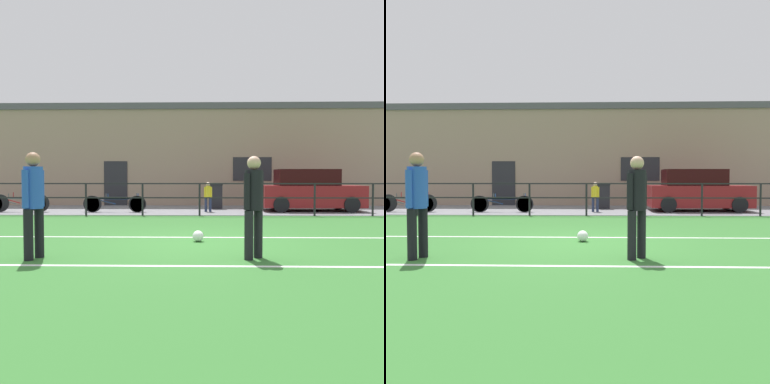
{
  "view_description": "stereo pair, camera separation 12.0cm",
  "coord_description": "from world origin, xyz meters",
  "views": [
    {
      "loc": [
        0.09,
        -8.47,
        1.36
      ],
      "look_at": [
        -0.19,
        3.04,
        0.94
      ],
      "focal_mm": 38.81,
      "sensor_mm": 36.0,
      "label": 1
    },
    {
      "loc": [
        0.21,
        -8.46,
        1.36
      ],
      "look_at": [
        -0.19,
        3.04,
        0.94
      ],
      "focal_mm": 38.81,
      "sensor_mm": 36.0,
      "label": 2
    }
  ],
  "objects": [
    {
      "name": "bicycle_parked_1",
      "position": [
        -3.2,
        7.2,
        0.34
      ],
      "size": [
        2.32,
        0.04,
        0.72
      ],
      "color": "black",
      "rests_on": "pavement_strip"
    },
    {
      "name": "field_line_touchline",
      "position": [
        0.0,
        0.83,
        0.0
      ],
      "size": [
        36.0,
        0.11,
        0.0
      ],
      "primitive_type": "cube",
      "color": "white",
      "rests_on": "ground"
    },
    {
      "name": "bicycle_parked_4",
      "position": [
        -6.87,
        7.2,
        0.37
      ],
      "size": [
        2.23,
        0.04,
        0.77
      ],
      "color": "black",
      "rests_on": "pavement_strip"
    },
    {
      "name": "player_striker",
      "position": [
        -2.7,
        -1.68,
        1.01
      ],
      "size": [
        0.31,
        0.47,
        1.77
      ],
      "rotation": [
        0.0,
        0.0,
        4.4
      ],
      "color": "black",
      "rests_on": "ground"
    },
    {
      "name": "trash_bin_0",
      "position": [
        0.67,
        9.05,
        0.56
      ],
      "size": [
        0.57,
        0.48,
        1.07
      ],
      "color": "black",
      "rests_on": "pavement_strip"
    },
    {
      "name": "perimeter_fence",
      "position": [
        0.0,
        6.0,
        0.75
      ],
      "size": [
        36.07,
        0.07,
        1.15
      ],
      "color": "black",
      "rests_on": "ground"
    },
    {
      "name": "soccer_ball_match",
      "position": [
        0.01,
        0.23,
        0.12
      ],
      "size": [
        0.23,
        0.23,
        0.23
      ],
      "primitive_type": "sphere",
      "color": "white",
      "rests_on": "ground"
    },
    {
      "name": "spectator_child",
      "position": [
        0.32,
        7.43,
        0.67
      ],
      "size": [
        0.31,
        0.2,
        1.15
      ],
      "rotation": [
        0.0,
        0.0,
        3.06
      ],
      "color": "#232D4C",
      "rests_on": "pavement_strip"
    },
    {
      "name": "parked_car_red",
      "position": [
        4.34,
        8.01,
        0.79
      ],
      "size": [
        3.88,
        1.79,
        1.64
      ],
      "color": "maroon",
      "rests_on": "pavement_strip"
    },
    {
      "name": "bicycle_parked_2",
      "position": [
        -3.27,
        7.2,
        0.35
      ],
      "size": [
        2.36,
        0.04,
        0.73
      ],
      "color": "black",
      "rests_on": "pavement_strip"
    },
    {
      "name": "player_goalkeeper",
      "position": [
        0.95,
        -1.58,
        0.97
      ],
      "size": [
        0.36,
        0.37,
        1.71
      ],
      "rotation": [
        0.0,
        0.0,
        0.8
      ],
      "color": "black",
      "rests_on": "ground"
    },
    {
      "name": "field_line_hash",
      "position": [
        0.0,
        -2.19,
        0.0
      ],
      "size": [
        36.0,
        0.11,
        0.0
      ],
      "primitive_type": "cube",
      "color": "white",
      "rests_on": "ground"
    },
    {
      "name": "clubhouse_facade",
      "position": [
        -0.0,
        12.2,
        2.43
      ],
      "size": [
        28.0,
        2.56,
        4.83
      ],
      "color": "gray",
      "rests_on": "ground"
    },
    {
      "name": "bicycle_parked_3",
      "position": [
        -7.04,
        7.2,
        0.35
      ],
      "size": [
        2.3,
        0.04,
        0.72
      ],
      "color": "black",
      "rests_on": "pavement_strip"
    },
    {
      "name": "ground",
      "position": [
        0.0,
        0.0,
        -0.02
      ],
      "size": [
        60.0,
        44.0,
        0.04
      ],
      "primitive_type": "cube",
      "color": "#33702D"
    },
    {
      "name": "pavement_strip",
      "position": [
        0.0,
        8.5,
        0.01
      ],
      "size": [
        48.0,
        5.0,
        0.02
      ],
      "primitive_type": "cube",
      "color": "slate",
      "rests_on": "ground"
    }
  ]
}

